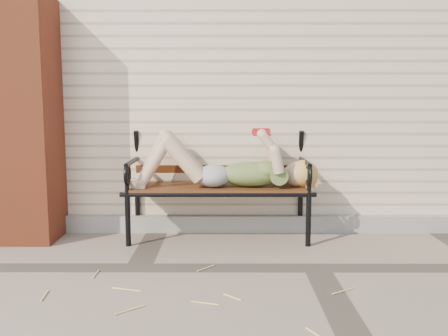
{
  "coord_description": "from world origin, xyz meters",
  "views": [
    {
      "loc": [
        -0.64,
        -3.36,
        1.16
      ],
      "look_at": [
        -0.65,
        0.53,
        0.64
      ],
      "focal_mm": 40.0,
      "sensor_mm": 36.0,
      "label": 1
    }
  ],
  "objects": [
    {
      "name": "ground",
      "position": [
        0.0,
        0.0,
        0.0
      ],
      "size": [
        80.0,
        80.0,
        0.0
      ],
      "primitive_type": "plane",
      "color": "gray",
      "rests_on": "ground"
    },
    {
      "name": "house_wall",
      "position": [
        0.0,
        3.0,
        1.5
      ],
      "size": [
        8.0,
        4.0,
        3.0
      ],
      "primitive_type": "cube",
      "color": "beige",
      "rests_on": "ground"
    },
    {
      "name": "foundation_strip",
      "position": [
        0.0,
        0.97,
        0.07
      ],
      "size": [
        8.0,
        0.1,
        0.15
      ],
      "primitive_type": "cube",
      "color": "gray",
      "rests_on": "ground"
    },
    {
      "name": "brick_pillar",
      "position": [
        -2.3,
        0.75,
        1.0
      ],
      "size": [
        0.5,
        0.5,
        2.0
      ],
      "primitive_type": "cube",
      "color": "brown",
      "rests_on": "ground"
    },
    {
      "name": "garden_bench",
      "position": [
        -0.7,
        0.85,
        0.6
      ],
      "size": [
        1.64,
        0.65,
        1.06
      ],
      "color": "black",
      "rests_on": "ground"
    },
    {
      "name": "reading_woman",
      "position": [
        -0.69,
        0.72,
        0.63
      ],
      "size": [
        1.55,
        0.35,
        0.49
      ],
      "color": "#093B42",
      "rests_on": "ground"
    },
    {
      "name": "straw_scatter",
      "position": [
        -1.4,
        -0.68,
        0.01
      ],
      "size": [
        2.72,
        1.66,
        0.01
      ],
      "color": "#E9D771",
      "rests_on": "ground"
    }
  ]
}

